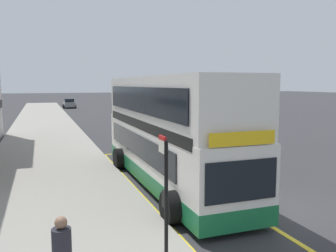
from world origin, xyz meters
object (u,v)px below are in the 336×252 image
at_px(double_decker_bus, 167,134).
at_px(parked_car_grey_kerbside, 69,103).
at_px(parked_car_white_across, 154,119).
at_px(bus_stop_sign, 165,186).

distance_m(double_decker_bus, parked_car_grey_kerbside, 49.41).
bearing_deg(double_decker_bus, parked_car_white_across, 73.73).
distance_m(parked_car_white_across, parked_car_grey_kerbside, 31.34).
xyz_separation_m(double_decker_bus, parked_car_white_across, (5.42, 18.55, -1.27)).
bearing_deg(parked_car_white_across, bus_stop_sign, -107.81).
relative_size(double_decker_bus, bus_stop_sign, 4.11).
distance_m(double_decker_bus, parked_car_white_across, 19.37).
bearing_deg(bus_stop_sign, double_decker_bus, 69.64).
relative_size(bus_stop_sign, parked_car_grey_kerbside, 0.66).
bearing_deg(bus_stop_sign, parked_car_grey_kerbside, 87.87).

